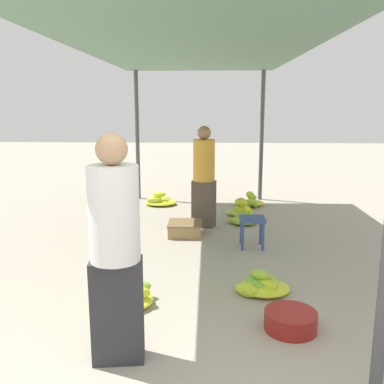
% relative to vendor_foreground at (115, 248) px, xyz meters
% --- Properties ---
extents(canopy_post_back_left, '(0.08, 0.08, 2.59)m').
position_rel_vendor_foreground_xyz_m(canopy_post_back_left, '(-0.78, 5.76, 0.40)').
color(canopy_post_back_left, '#4C4C51').
rests_on(canopy_post_back_left, ground).
extents(canopy_post_back_right, '(0.08, 0.08, 2.59)m').
position_rel_vendor_foreground_xyz_m(canopy_post_back_right, '(1.74, 5.76, 0.40)').
color(canopy_post_back_right, '#4C4C51').
rests_on(canopy_post_back_right, ground).
extents(canopy_tarp, '(2.92, 6.65, 0.04)m').
position_rel_vendor_foreground_xyz_m(canopy_tarp, '(0.48, 2.63, 1.72)').
color(canopy_tarp, '#567A60').
rests_on(canopy_tarp, canopy_post_front_left).
extents(vendor_foreground, '(0.41, 0.41, 1.73)m').
position_rel_vendor_foreground_xyz_m(vendor_foreground, '(0.00, 0.00, 0.00)').
color(vendor_foreground, '#2D2D33').
rests_on(vendor_foreground, ground).
extents(stool, '(0.34, 0.34, 0.42)m').
position_rel_vendor_foreground_xyz_m(stool, '(1.27, 2.69, -0.56)').
color(stool, '#384C84').
rests_on(stool, ground).
extents(basin_black, '(0.46, 0.46, 0.17)m').
position_rel_vendor_foreground_xyz_m(basin_black, '(1.40, 0.49, -0.81)').
color(basin_black, maroon).
rests_on(basin_black, ground).
extents(banana_pile_left_0, '(0.59, 0.52, 0.31)m').
position_rel_vendor_foreground_xyz_m(banana_pile_left_0, '(-0.14, 0.91, -0.81)').
color(banana_pile_left_0, '#CAD528').
rests_on(banana_pile_left_0, ground).
extents(banana_pile_left_1, '(0.60, 0.55, 0.27)m').
position_rel_vendor_foreground_xyz_m(banana_pile_left_1, '(-0.28, 5.19, -0.82)').
color(banana_pile_left_1, '#BDD02A').
rests_on(banana_pile_left_1, ground).
extents(banana_pile_right_0, '(0.61, 0.48, 0.23)m').
position_rel_vendor_foreground_xyz_m(banana_pile_right_0, '(1.22, 1.24, -0.83)').
color(banana_pile_right_0, '#C3D229').
rests_on(banana_pile_right_0, ground).
extents(banana_pile_right_1, '(0.60, 0.59, 0.28)m').
position_rel_vendor_foreground_xyz_m(banana_pile_right_1, '(1.47, 5.14, -0.82)').
color(banana_pile_right_1, '#88BB34').
rests_on(banana_pile_right_1, ground).
extents(banana_pile_right_2, '(0.51, 0.45, 0.18)m').
position_rel_vendor_foreground_xyz_m(banana_pile_right_2, '(1.24, 3.85, -0.84)').
color(banana_pile_right_2, yellow).
rests_on(banana_pile_right_2, ground).
extents(banana_pile_right_3, '(0.48, 0.43, 0.31)m').
position_rel_vendor_foreground_xyz_m(banana_pile_right_3, '(1.26, 4.41, -0.80)').
color(banana_pile_right_3, yellow).
rests_on(banana_pile_right_3, ground).
extents(crate_near, '(0.50, 0.50, 0.20)m').
position_rel_vendor_foreground_xyz_m(crate_near, '(0.33, 3.21, -0.80)').
color(crate_near, '#9E7A4C').
rests_on(crate_near, ground).
extents(shopper_walking_mid, '(0.43, 0.43, 1.60)m').
position_rel_vendor_foreground_xyz_m(shopper_walking_mid, '(0.61, 3.70, -0.07)').
color(shopper_walking_mid, '#4C4238').
rests_on(shopper_walking_mid, ground).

